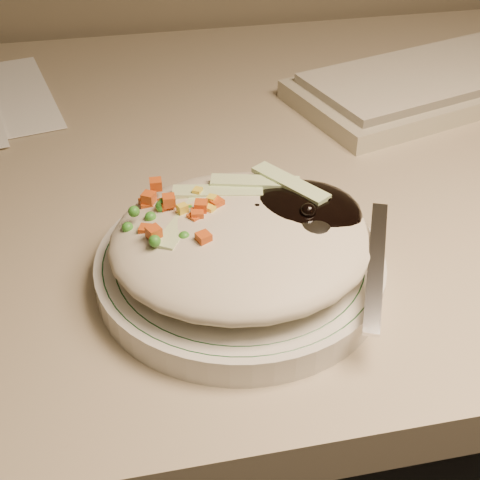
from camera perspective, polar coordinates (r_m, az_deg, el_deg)
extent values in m
cube|color=gray|center=(0.70, 4.15, 6.60)|extent=(1.40, 0.70, 0.04)
cylinder|color=silver|center=(0.51, 0.00, -2.35)|extent=(0.22, 0.22, 0.02)
torus|color=#144723|center=(0.50, 0.00, -1.46)|extent=(0.21, 0.21, 0.00)
torus|color=#144723|center=(0.50, 0.00, -1.46)|extent=(0.19, 0.19, 0.00)
ellipsoid|color=#B7AD94|center=(0.48, 0.12, 0.05)|extent=(0.19, 0.18, 0.04)
ellipsoid|color=black|center=(0.50, 4.82, 2.12)|extent=(0.10, 0.09, 0.03)
ellipsoid|color=orange|center=(0.49, -5.49, 0.96)|extent=(0.08, 0.08, 0.02)
sphere|color=black|center=(0.49, 1.44, 2.50)|extent=(0.01, 0.01, 0.01)
sphere|color=black|center=(0.50, 4.52, 3.26)|extent=(0.01, 0.01, 0.01)
sphere|color=black|center=(0.50, 7.30, 3.46)|extent=(0.01, 0.01, 0.01)
sphere|color=black|center=(0.51, 6.07, 3.65)|extent=(0.01, 0.01, 0.01)
sphere|color=black|center=(0.48, 5.81, 2.45)|extent=(0.01, 0.01, 0.01)
sphere|color=black|center=(0.49, 4.46, 2.78)|extent=(0.01, 0.01, 0.01)
sphere|color=black|center=(0.51, 5.36, 3.58)|extent=(0.01, 0.01, 0.01)
cube|color=#C44915|center=(0.49, -6.09, 3.37)|extent=(0.01, 0.01, 0.01)
cube|color=#C44915|center=(0.48, -3.86, 1.08)|extent=(0.01, 0.01, 0.01)
cube|color=#C44915|center=(0.50, -7.80, 3.59)|extent=(0.01, 0.01, 0.01)
cube|color=#C44915|center=(0.48, -3.34, 2.89)|extent=(0.01, 0.01, 0.01)
cube|color=#C44915|center=(0.48, -3.65, 2.11)|extent=(0.01, 0.01, 0.01)
cube|color=#C44915|center=(0.51, -8.00, 3.07)|extent=(0.01, 0.01, 0.01)
cube|color=#C44915|center=(0.49, -6.36, 3.01)|extent=(0.01, 0.01, 0.01)
cube|color=#C44915|center=(0.48, -3.84, 1.76)|extent=(0.01, 0.01, 0.01)
cube|color=#C44915|center=(0.49, -2.02, 3.08)|extent=(0.01, 0.01, 0.01)
cube|color=#C44915|center=(0.51, -7.20, 4.74)|extent=(0.01, 0.01, 0.01)
cube|color=#C44915|center=(0.46, -7.37, 0.65)|extent=(0.01, 0.01, 0.01)
cube|color=#C44915|center=(0.45, -3.12, 0.13)|extent=(0.01, 0.01, 0.01)
cube|color=#C44915|center=(0.48, -8.03, 0.74)|extent=(0.01, 0.01, 0.01)
cube|color=#C44915|center=(0.50, -7.87, 2.82)|extent=(0.01, 0.01, 0.01)
sphere|color=#388C28|center=(0.49, -3.85, 2.26)|extent=(0.01, 0.01, 0.01)
sphere|color=#388C28|center=(0.45, -7.29, -0.08)|extent=(0.01, 0.01, 0.01)
sphere|color=#388C28|center=(0.48, -7.65, 1.94)|extent=(0.01, 0.01, 0.01)
sphere|color=#388C28|center=(0.48, -9.05, 2.42)|extent=(0.01, 0.01, 0.01)
sphere|color=#388C28|center=(0.49, -4.27, 2.51)|extent=(0.01, 0.01, 0.01)
sphere|color=#388C28|center=(0.47, -2.91, 0.08)|extent=(0.01, 0.01, 0.01)
sphere|color=#388C28|center=(0.48, -5.53, 1.45)|extent=(0.01, 0.01, 0.01)
sphere|color=#388C28|center=(0.47, -6.06, -0.04)|extent=(0.01, 0.01, 0.01)
sphere|color=#388C28|center=(0.48, -9.57, 1.05)|extent=(0.01, 0.01, 0.01)
sphere|color=#388C28|center=(0.49, -6.52, 3.15)|extent=(0.01, 0.01, 0.01)
sphere|color=#388C28|center=(0.49, -6.76, 2.90)|extent=(0.01, 0.01, 0.01)
sphere|color=#388C28|center=(0.47, -7.39, 0.76)|extent=(0.01, 0.01, 0.01)
sphere|color=#388C28|center=(0.46, -4.78, 0.26)|extent=(0.01, 0.01, 0.01)
sphere|color=#388C28|center=(0.51, -1.91, 3.74)|extent=(0.01, 0.01, 0.01)
cube|color=yellow|center=(0.49, -4.42, 2.50)|extent=(0.01, 0.01, 0.01)
cube|color=yellow|center=(0.48, -2.57, 2.53)|extent=(0.01, 0.01, 0.01)
cube|color=yellow|center=(0.49, -5.71, 2.52)|extent=(0.01, 0.01, 0.01)
cube|color=yellow|center=(0.48, -4.94, 2.66)|extent=(0.01, 0.01, 0.01)
cube|color=yellow|center=(0.48, -5.48, 1.31)|extent=(0.01, 0.01, 0.01)
cube|color=yellow|center=(0.49, -2.44, 3.41)|extent=(0.01, 0.01, 0.01)
cube|color=yellow|center=(0.50, -3.64, 4.05)|extent=(0.01, 0.01, 0.01)
cube|color=yellow|center=(0.48, -4.36, 1.36)|extent=(0.01, 0.01, 0.01)
cube|color=#B2D18C|center=(0.50, -1.92, 4.12)|extent=(0.07, 0.03, 0.00)
cube|color=#B2D18C|center=(0.51, 1.30, 4.98)|extent=(0.07, 0.03, 0.00)
cube|color=#B2D18C|center=(0.48, -4.83, 1.59)|extent=(0.05, 0.07, 0.00)
cube|color=#B2D18C|center=(0.51, 4.31, 4.87)|extent=(0.05, 0.07, 0.00)
cube|color=#B2D18C|center=(0.47, 0.84, 0.80)|extent=(0.07, 0.03, 0.00)
ellipsoid|color=silver|center=(0.48, 5.91, 1.46)|extent=(0.05, 0.06, 0.01)
cube|color=silver|center=(0.47, 11.52, -2.10)|extent=(0.05, 0.11, 0.03)
cube|color=#ABA58D|center=(0.85, 18.85, 13.03)|extent=(0.46, 0.27, 0.02)
cube|color=beige|center=(0.85, 19.06, 13.97)|extent=(0.42, 0.24, 0.01)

